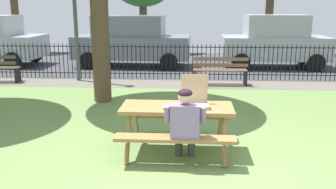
% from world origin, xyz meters
% --- Properties ---
extents(ground, '(28.00, 10.66, 0.02)m').
position_xyz_m(ground, '(0.00, 1.33, -0.01)').
color(ground, '#71904F').
extents(cobblestone_walkway, '(28.00, 1.40, 0.01)m').
position_xyz_m(cobblestone_walkway, '(0.00, 5.96, -0.00)').
color(cobblestone_walkway, slate).
extents(street_asphalt, '(28.00, 6.64, 0.01)m').
position_xyz_m(street_asphalt, '(0.00, 9.98, -0.01)').
color(street_asphalt, '#424247').
extents(picnic_table_foreground, '(1.82, 1.50, 0.79)m').
position_xyz_m(picnic_table_foreground, '(-0.30, 0.58, 0.60)').
color(picnic_table_foreground, '#9B7442').
rests_on(picnic_table_foreground, ground).
extents(pizza_box_open, '(0.47, 0.49, 0.49)m').
position_xyz_m(pizza_box_open, '(-0.01, 0.64, 0.89)').
color(pizza_box_open, tan).
rests_on(pizza_box_open, picnic_table_foreground).
extents(pizza_slice_on_table, '(0.23, 0.20, 0.02)m').
position_xyz_m(pizza_slice_on_table, '(-0.42, 0.44, 0.78)').
color(pizza_slice_on_table, '#EAD75F').
rests_on(pizza_slice_on_table, picnic_table_foreground).
extents(adult_at_table, '(0.61, 0.59, 1.19)m').
position_xyz_m(adult_at_table, '(-0.16, 0.08, 0.66)').
color(adult_at_table, '#3E3E3E').
rests_on(adult_at_table, ground).
extents(iron_fence_streetside, '(22.03, 0.03, 1.13)m').
position_xyz_m(iron_fence_streetside, '(0.00, 6.66, 0.57)').
color(iron_fence_streetside, black).
rests_on(iron_fence_streetside, ground).
extents(park_bench_center, '(1.60, 0.48, 0.85)m').
position_xyz_m(park_bench_center, '(0.81, 5.82, 0.42)').
color(park_bench_center, brown).
rests_on(park_bench_center, ground).
extents(parked_car_center, '(4.47, 2.07, 1.94)m').
position_xyz_m(parked_car_center, '(-2.34, 9.11, 1.01)').
color(parked_car_center, gray).
rests_on(parked_car_center, ground).
extents(parked_car_right, '(3.90, 1.83, 1.98)m').
position_xyz_m(parked_car_right, '(3.09, 9.11, 1.01)').
color(parked_car_right, '#B3B9C3').
rests_on(parked_car_right, ground).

